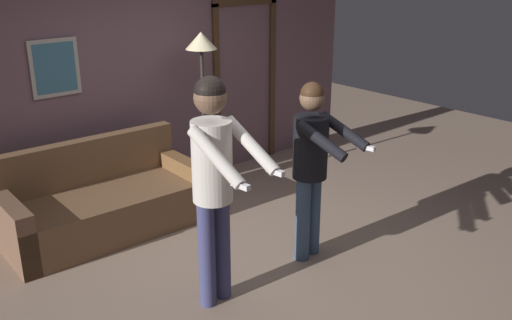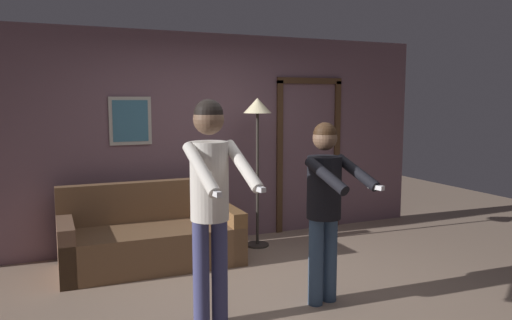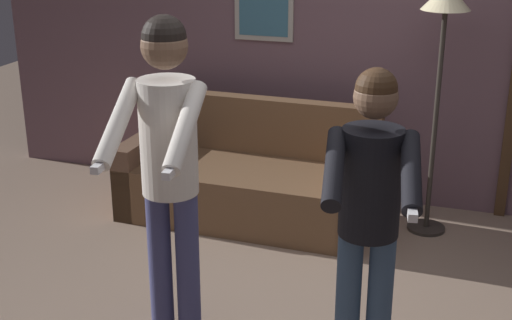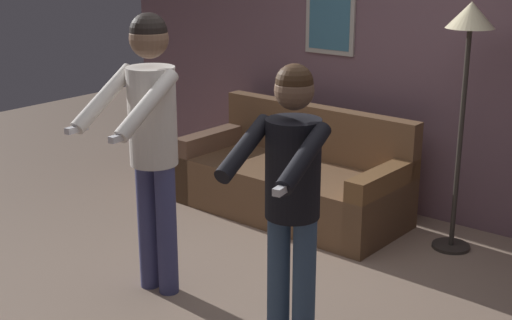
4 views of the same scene
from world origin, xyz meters
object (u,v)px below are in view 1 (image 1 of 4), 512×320
at_px(torchiere_lamp, 202,60).
at_px(person_standing_left, 214,171).
at_px(person_standing_right, 312,157).
at_px(couch, 103,205).

distance_m(torchiere_lamp, person_standing_left, 2.25).
relative_size(torchiere_lamp, person_standing_left, 1.01).
xyz_separation_m(torchiere_lamp, person_standing_right, (-0.18, -1.82, -0.55)).
bearing_deg(person_standing_left, couch, 93.82).
distance_m(couch, torchiere_lamp, 1.83).
xyz_separation_m(couch, torchiere_lamp, (1.34, 0.15, 1.24)).
height_order(couch, person_standing_right, person_standing_right).
relative_size(torchiere_lamp, person_standing_right, 1.13).
height_order(couch, person_standing_left, person_standing_left).
height_order(couch, torchiere_lamp, torchiere_lamp).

